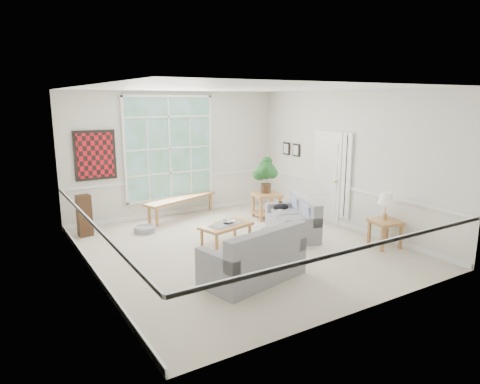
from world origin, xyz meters
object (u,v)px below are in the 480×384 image
Objects in this scene: side_table at (385,234)px; coffee_table at (226,234)px; loveseat_right at (292,217)px; loveseat_front at (253,253)px; end_table at (266,206)px.

coffee_table is at bearing 144.53° from side_table.
loveseat_right is at bearing 125.99° from side_table.
side_table is (1.09, -1.50, -0.13)m from loveseat_right.
loveseat_front is 1.83m from coffee_table.
loveseat_right is 2.42m from loveseat_front.
loveseat_front is 3.62m from end_table.
loveseat_front is 3.03m from side_table.
coffee_table is 1.68× the size of end_table.
loveseat_front reaches higher than loveseat_right.
loveseat_right is 0.90× the size of loveseat_front.
end_table is (2.25, 2.83, -0.14)m from loveseat_front.
loveseat_right is at bearing -102.77° from end_table.
side_table is at bearing -34.32° from loveseat_right.
end_table is at bearing 18.55° from coffee_table.
end_table is (0.31, 1.38, -0.09)m from loveseat_right.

